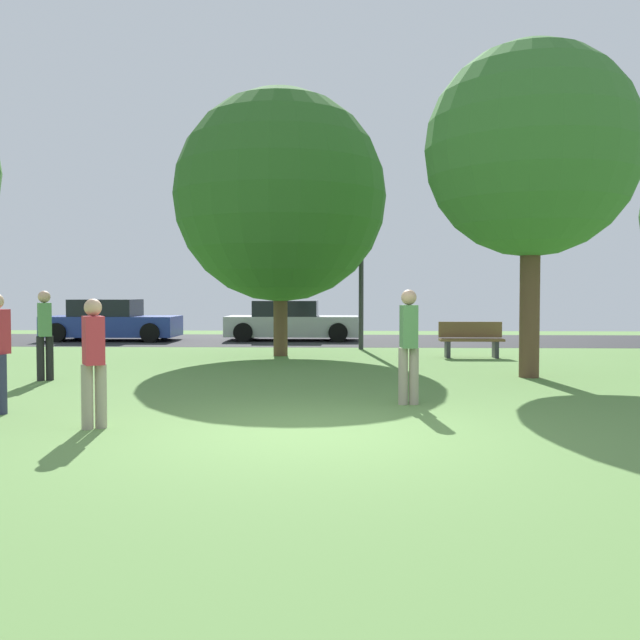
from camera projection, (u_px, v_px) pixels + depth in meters
ground_plane at (309, 433)px, 8.25m from camera, size 44.00×44.00×0.00m
road_strip at (333, 340)px, 24.22m from camera, size 44.00×6.40×0.01m
maple_tree_far at (280, 196)px, 18.16m from camera, size 5.45×5.45×6.86m
oak_tree_left at (531, 151)px, 13.51m from camera, size 4.09×4.09×6.42m
person_thrower at (45, 331)px, 13.13m from camera, size 0.35×0.39×1.68m
person_catcher at (94, 358)px, 8.49m from camera, size 0.35×0.39×1.57m
person_walking at (409, 341)px, 10.32m from camera, size 0.30×0.34×1.69m
parked_car_blue at (111, 322)px, 24.11m from camera, size 4.44×2.10×1.41m
parked_car_silver at (291, 322)px, 24.20m from camera, size 4.50×2.03×1.36m
park_bench at (471, 339)px, 17.80m from camera, size 1.60×0.45×0.90m
street_lamp_post at (361, 271)px, 20.31m from camera, size 0.14×0.14×4.50m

